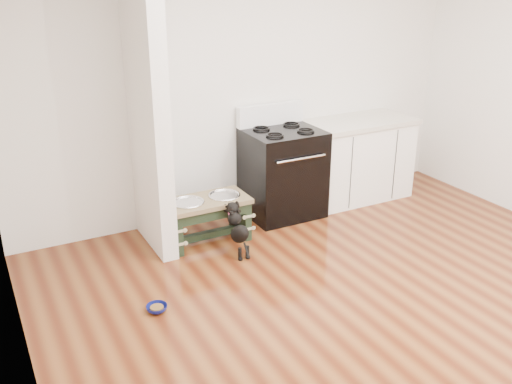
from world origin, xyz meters
name	(u,v)px	position (x,y,z in m)	size (l,w,h in m)	color
ground	(398,322)	(0.00, 0.00, 0.00)	(5.00, 5.00, 0.00)	#4A1D0D
room_shell	(421,110)	(0.00, 0.00, 1.62)	(5.00, 5.00, 5.00)	silver
partition_wall	(147,105)	(-1.18, 2.10, 1.35)	(0.15, 0.80, 2.70)	silver
oven_range	(282,171)	(0.25, 2.16, 0.48)	(0.76, 0.69, 1.14)	black
cabinet_run	(357,159)	(1.23, 2.18, 0.45)	(1.24, 0.64, 0.91)	white
dog_feeder	(207,212)	(-0.72, 1.91, 0.31)	(0.80, 0.43, 0.45)	black
puppy	(238,228)	(-0.58, 1.54, 0.27)	(0.14, 0.41, 0.49)	black
floor_bowl	(157,308)	(-1.55, 0.98, 0.03)	(0.18, 0.18, 0.05)	navy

